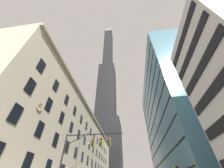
{
  "coord_description": "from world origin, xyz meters",
  "views": [
    {
      "loc": [
        2.22,
        -13.96,
        1.22
      ],
      "look_at": [
        -1.9,
        15.53,
        26.39
      ],
      "focal_mm": 20.33,
      "sensor_mm": 36.0,
      "label": 1
    }
  ],
  "objects": [
    {
      "name": "station_building",
      "position": [
        -18.11,
        30.75,
        11.58
      ],
      "size": [
        14.89,
        73.52,
        23.2
      ],
      "color": "#BCAF93",
      "rests_on": "ground"
    },
    {
      "name": "dark_skyscraper",
      "position": [
        -18.23,
        92.24,
        68.14
      ],
      "size": [
        25.71,
        25.71,
        222.07
      ],
      "color": "black",
      "rests_on": "ground"
    },
    {
      "name": "traffic_signal_mast",
      "position": [
        -3.51,
        4.36,
        5.77
      ],
      "size": [
        8.51,
        0.63,
        7.63
      ],
      "color": "black",
      "rests_on": "sidewalk_left"
    },
    {
      "name": "street_lamppost",
      "position": [
        -8.11,
        12.95,
        5.34
      ],
      "size": [
        2.35,
        0.32,
        8.88
      ],
      "color": "#47474C",
      "rests_on": "sidewalk_left"
    },
    {
      "name": "glass_office_midrise",
      "position": [
        19.39,
        30.69,
        20.59
      ],
      "size": [
        16.89,
        44.99,
        41.18
      ],
      "color": "teal",
      "rests_on": "ground"
    }
  ]
}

